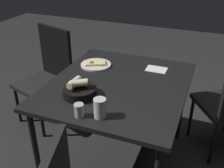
{
  "coord_description": "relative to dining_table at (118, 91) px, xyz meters",
  "views": [
    {
      "loc": [
        -0.57,
        1.57,
        1.64
      ],
      "look_at": [
        0.03,
        0.06,
        0.76
      ],
      "focal_mm": 42.59,
      "sensor_mm": 36.0,
      "label": 1
    }
  ],
  "objects": [
    {
      "name": "pepper_shaker",
      "position": [
        0.07,
        0.47,
        0.1
      ],
      "size": [
        0.06,
        0.06,
        0.08
      ],
      "color": "#BFB299",
      "rests_on": "dining_table"
    },
    {
      "name": "bread_basket",
      "position": [
        0.18,
        0.26,
        0.1
      ],
      "size": [
        0.22,
        0.22,
        0.12
      ],
      "color": "black",
      "rests_on": "dining_table"
    },
    {
      "name": "ground",
      "position": [
        0.0,
        0.0,
        -0.68
      ],
      "size": [
        8.0,
        8.0,
        0.0
      ],
      "primitive_type": "plane",
      "color": "#272727"
    },
    {
      "name": "dining_table",
      "position": [
        0.0,
        0.0,
        0.0
      ],
      "size": [
        0.95,
        1.09,
        0.75
      ],
      "color": "black",
      "rests_on": "ground"
    },
    {
      "name": "napkin",
      "position": [
        -0.2,
        -0.32,
        0.06
      ],
      "size": [
        0.16,
        0.12,
        0.0
      ],
      "color": "white",
      "rests_on": "dining_table"
    },
    {
      "name": "pizza_plate",
      "position": [
        0.28,
        -0.21,
        0.07
      ],
      "size": [
        0.25,
        0.25,
        0.04
      ],
      "color": "silver",
      "rests_on": "dining_table"
    },
    {
      "name": "chair_spare",
      "position": [
        0.86,
        -0.36,
        -0.16
      ],
      "size": [
        0.55,
        0.55,
        0.94
      ],
      "color": "black",
      "rests_on": "ground"
    },
    {
      "name": "beer_glass",
      "position": [
        -0.05,
        0.43,
        0.12
      ],
      "size": [
        0.07,
        0.07,
        0.12
      ],
      "color": "silver",
      "rests_on": "dining_table"
    }
  ]
}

